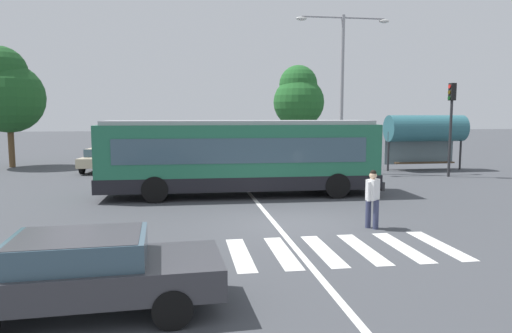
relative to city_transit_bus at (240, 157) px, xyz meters
name	(u,v)px	position (x,y,z in m)	size (l,w,h in m)	color
ground_plane	(288,223)	(0.84, -5.14, -1.59)	(160.00, 160.00, 0.00)	#424449
city_transit_bus	(240,157)	(0.00, 0.00, 0.00)	(11.33, 2.83, 3.06)	black
pedestrian_crossing_street	(373,196)	(3.12, -6.13, -0.62)	(0.47, 0.46, 1.72)	#333856
foreground_sedan	(84,269)	(-3.94, -10.95, -0.82)	(4.58, 2.02, 1.35)	black
parked_car_champagne	(104,158)	(-6.88, 9.48, -0.82)	(2.32, 4.68, 1.35)	black
parked_car_silver	(152,157)	(-4.14, 9.68, -0.82)	(2.27, 4.66, 1.35)	black
parked_car_teal	(196,157)	(-1.54, 9.42, -0.82)	(2.29, 4.67, 1.35)	black
parked_car_red	(240,156)	(1.13, 9.45, -0.82)	(2.02, 4.57, 1.35)	black
parked_car_white	(286,155)	(4.07, 9.78, -0.82)	(2.11, 4.61, 1.35)	black
parked_car_charcoal	(327,155)	(6.63, 9.27, -0.82)	(1.97, 4.55, 1.35)	black
traffic_light_far_corner	(451,115)	(11.66, 3.98, 1.70)	(0.33, 0.32, 4.92)	#28282B
bus_stop_shelter	(426,129)	(11.85, 6.88, 0.83)	(4.70, 1.54, 3.25)	#28282B
twin_arm_street_lamp	(342,76)	(6.47, 6.34, 3.84)	(5.30, 0.32, 8.70)	#939399
background_tree_left	(6,90)	(-13.00, 12.28, 3.17)	(4.32, 4.32, 7.46)	brown
background_tree_right	(299,97)	(6.59, 16.65, 3.03)	(3.91, 3.91, 7.06)	brown
crosswalk_painted_stripes	(343,250)	(1.57, -8.07, -1.58)	(5.56, 2.70, 0.01)	silver
lane_center_line	(264,210)	(0.44, -3.14, -1.58)	(0.16, 24.00, 0.01)	silver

